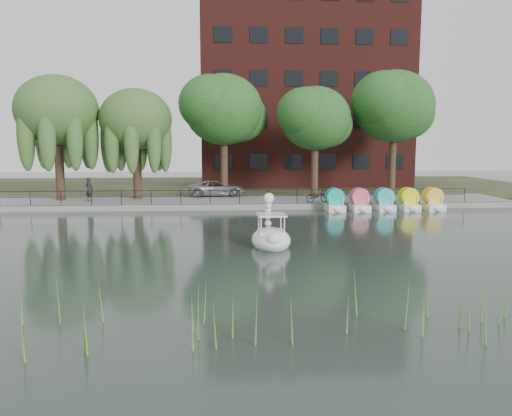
{
  "coord_description": "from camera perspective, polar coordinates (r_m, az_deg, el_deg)",
  "views": [
    {
      "loc": [
        -1.23,
        -20.83,
        4.54
      ],
      "look_at": [
        0.5,
        4.0,
        1.3
      ],
      "focal_mm": 35.0,
      "sensor_mm": 36.0,
      "label": 1
    }
  ],
  "objects": [
    {
      "name": "minivan",
      "position": [
        39.38,
        -4.46,
        2.41
      ],
      "size": [
        2.72,
        5.32,
        1.44
      ],
      "primitive_type": "imported",
      "rotation": [
        0.0,
        0.0,
        1.64
      ],
      "color": "gray",
      "rests_on": "promenade"
    },
    {
      "name": "apartment_building",
      "position": [
        51.69,
        5.32,
        12.73
      ],
      "size": [
        20.0,
        10.07,
        18.0
      ],
      "color": "#4C1E16",
      "rests_on": "land_strip"
    },
    {
      "name": "willow_mid",
      "position": [
        38.38,
        -13.59,
        9.76
      ],
      "size": [
        5.32,
        5.32,
        8.15
      ],
      "color": "#473323",
      "rests_on": "promenade"
    },
    {
      "name": "ground_plane",
      "position": [
        21.35,
        -0.59,
        -4.86
      ],
      "size": [
        120.0,
        120.0,
        0.0
      ],
      "primitive_type": "plane",
      "color": "#35433C"
    },
    {
      "name": "pedal_boat_row",
      "position": [
        34.97,
        14.42,
        0.72
      ],
      "size": [
        7.95,
        1.7,
        1.4
      ],
      "color": "white",
      "rests_on": "ground_plane"
    },
    {
      "name": "pedestrian",
      "position": [
        37.65,
        -18.52,
        2.23
      ],
      "size": [
        0.85,
        0.74,
        1.98
      ],
      "primitive_type": "imported",
      "rotation": [
        0.0,
        0.0,
        2.71
      ],
      "color": "black",
      "rests_on": "promenade"
    },
    {
      "name": "broadleaf_far",
      "position": [
        41.76,
        15.51,
        11.07
      ],
      "size": [
        6.3,
        6.3,
        9.71
      ],
      "color": "#473323",
      "rests_on": "promenade"
    },
    {
      "name": "land_strip",
      "position": [
        51.03,
        -2.6,
        2.5
      ],
      "size": [
        60.0,
        22.0,
        0.36
      ],
      "primitive_type": "cube",
      "color": "#47512D",
      "rests_on": "ground_plane"
    },
    {
      "name": "reed_bank",
      "position": [
        12.42,
        11.53,
        -11.22
      ],
      "size": [
        24.0,
        2.4,
        1.2
      ],
      "color": "#669938",
      "rests_on": "ground_plane"
    },
    {
      "name": "willow_left",
      "position": [
        39.21,
        -21.82,
        10.3
      ],
      "size": [
        5.88,
        5.88,
        9.01
      ],
      "color": "#473323",
      "rests_on": "promenade"
    },
    {
      "name": "promenade",
      "position": [
        37.1,
        -2.06,
        0.69
      ],
      "size": [
        40.0,
        6.0,
        0.4
      ],
      "primitive_type": "cube",
      "color": "gray",
      "rests_on": "ground_plane"
    },
    {
      "name": "broadleaf_right",
      "position": [
        39.05,
        6.79,
        10.07
      ],
      "size": [
        5.4,
        5.4,
        8.32
      ],
      "color": "#473323",
      "rests_on": "promenade"
    },
    {
      "name": "swan_boat",
      "position": [
        22.07,
        1.71,
        -3.13
      ],
      "size": [
        1.75,
        2.84,
        2.3
      ],
      "rotation": [
        0.0,
        0.0,
        0.02
      ],
      "color": "white",
      "rests_on": "ground_plane"
    },
    {
      "name": "broadleaf_center",
      "position": [
        38.91,
        -3.71,
        11.11
      ],
      "size": [
        6.0,
        6.0,
        9.25
      ],
      "color": "#473323",
      "rests_on": "promenade"
    },
    {
      "name": "kerb",
      "position": [
        34.18,
        -1.89,
        0.11
      ],
      "size": [
        40.0,
        0.25,
        0.4
      ],
      "primitive_type": "cube",
      "color": "gray",
      "rests_on": "ground_plane"
    },
    {
      "name": "bicycle",
      "position": [
        35.38,
        7.01,
        1.45
      ],
      "size": [
        1.12,
        1.82,
        1.0
      ],
      "primitive_type": "imported",
      "rotation": [
        0.0,
        0.0,
        1.9
      ],
      "color": "gray",
      "rests_on": "promenade"
    },
    {
      "name": "railing",
      "position": [
        34.27,
        -1.91,
        1.72
      ],
      "size": [
        32.0,
        0.05,
        1.0
      ],
      "color": "black",
      "rests_on": "promenade"
    }
  ]
}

